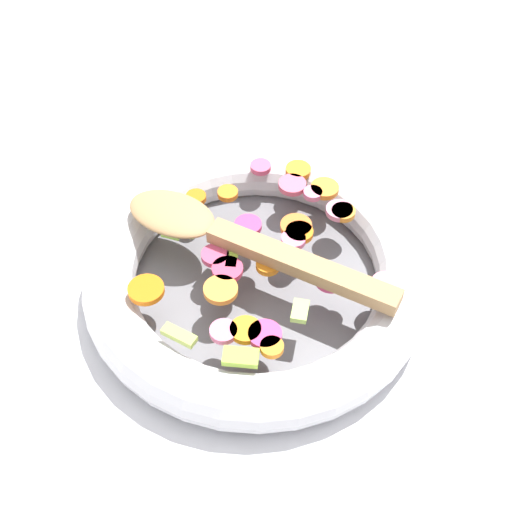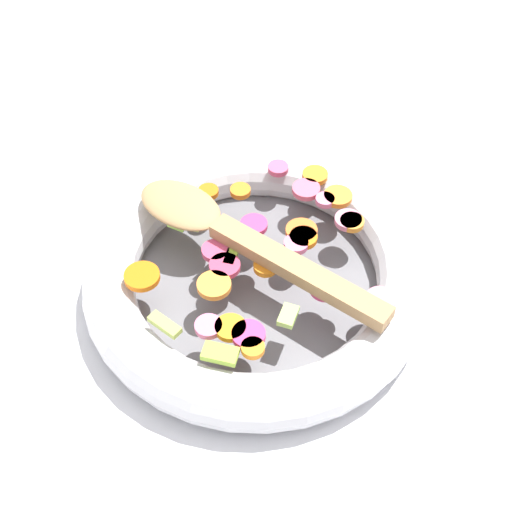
{
  "view_description": "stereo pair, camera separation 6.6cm",
  "coord_description": "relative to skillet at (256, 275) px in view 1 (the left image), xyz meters",
  "views": [
    {
      "loc": [
        0.43,
        -0.09,
        0.55
      ],
      "look_at": [
        0.0,
        0.0,
        0.05
      ],
      "focal_mm": 50.0,
      "sensor_mm": 36.0,
      "label": 1
    },
    {
      "loc": [
        0.44,
        -0.03,
        0.55
      ],
      "look_at": [
        0.0,
        0.0,
        0.05
      ],
      "focal_mm": 50.0,
      "sensor_mm": 36.0,
      "label": 2
    }
  ],
  "objects": [
    {
      "name": "chopped_vegetables",
      "position": [
        -0.0,
        0.01,
        0.03
      ],
      "size": [
        0.25,
        0.25,
        0.01
      ],
      "color": "orange",
      "rests_on": "skillet"
    },
    {
      "name": "ground_plane",
      "position": [
        0.0,
        0.0,
        -0.02
      ],
      "size": [
        4.0,
        4.0,
        0.0
      ],
      "primitive_type": "plane",
      "color": "silver"
    },
    {
      "name": "skillet",
      "position": [
        0.0,
        0.0,
        0.0
      ],
      "size": [
        0.33,
        0.33,
        0.05
      ],
      "color": "slate",
      "rests_on": "ground_plane"
    },
    {
      "name": "wooden_spoon",
      "position": [
        -0.02,
        -0.02,
        0.04
      ],
      "size": [
        0.21,
        0.24,
        0.01
      ],
      "color": "#A87F51",
      "rests_on": "chopped_vegetables"
    }
  ]
}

